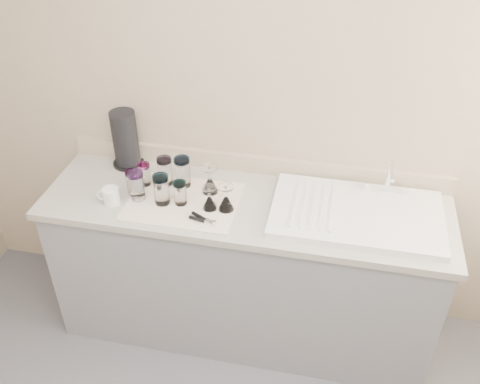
% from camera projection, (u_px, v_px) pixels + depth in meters
% --- Properties ---
extents(room_envelope, '(3.54, 3.50, 2.52)m').
position_uv_depth(room_envelope, '(152.00, 276.00, 1.35)').
color(room_envelope, '#4D4D51').
rests_on(room_envelope, ground).
extents(counter_unit, '(2.06, 0.62, 0.90)m').
position_uv_depth(counter_unit, '(245.00, 268.00, 2.94)').
color(counter_unit, slate).
rests_on(counter_unit, ground).
extents(sink_unit, '(0.82, 0.50, 0.22)m').
position_uv_depth(sink_unit, '(357.00, 213.00, 2.58)').
color(sink_unit, white).
rests_on(sink_unit, counter_unit).
extents(dish_towel, '(0.55, 0.42, 0.01)m').
position_uv_depth(dish_towel, '(183.00, 201.00, 2.68)').
color(dish_towel, white).
rests_on(dish_towel, counter_unit).
extents(tumbler_teal, '(0.06, 0.06, 0.12)m').
position_uv_depth(tumbler_teal, '(145.00, 174.00, 2.76)').
color(tumbler_teal, white).
rests_on(tumbler_teal, dish_towel).
extents(tumbler_cyan, '(0.08, 0.08, 0.15)m').
position_uv_depth(tumbler_cyan, '(165.00, 171.00, 2.76)').
color(tumbler_cyan, white).
rests_on(tumbler_cyan, dish_towel).
extents(tumbler_purple, '(0.08, 0.08, 0.16)m').
position_uv_depth(tumbler_purple, '(182.00, 172.00, 2.74)').
color(tumbler_purple, white).
rests_on(tumbler_purple, dish_towel).
extents(tumbler_magenta, '(0.08, 0.08, 0.16)m').
position_uv_depth(tumbler_magenta, '(137.00, 185.00, 2.65)').
color(tumbler_magenta, white).
rests_on(tumbler_magenta, dish_towel).
extents(tumbler_blue, '(0.08, 0.08, 0.16)m').
position_uv_depth(tumbler_blue, '(161.00, 189.00, 2.62)').
color(tumbler_blue, white).
rests_on(tumbler_blue, dish_towel).
extents(tumbler_lavender, '(0.06, 0.06, 0.13)m').
position_uv_depth(tumbler_lavender, '(180.00, 193.00, 2.63)').
color(tumbler_lavender, white).
rests_on(tumbler_lavender, dish_towel).
extents(tumbler_extra, '(0.07, 0.07, 0.13)m').
position_uv_depth(tumbler_extra, '(133.00, 182.00, 2.70)').
color(tumbler_extra, white).
rests_on(tumbler_extra, dish_towel).
extents(goblet_back_left, '(0.08, 0.08, 0.15)m').
position_uv_depth(goblet_back_left, '(210.00, 183.00, 2.72)').
color(goblet_back_left, white).
rests_on(goblet_back_left, dish_towel).
extents(goblet_front_left, '(0.07, 0.07, 0.13)m').
position_uv_depth(goblet_front_left, '(210.00, 201.00, 2.61)').
color(goblet_front_left, white).
rests_on(goblet_front_left, dish_towel).
extents(goblet_front_right, '(0.08, 0.08, 0.14)m').
position_uv_depth(goblet_front_right, '(226.00, 202.00, 2.60)').
color(goblet_front_right, white).
rests_on(goblet_front_right, dish_towel).
extents(can_opener, '(0.14, 0.09, 0.02)m').
position_uv_depth(can_opener, '(203.00, 220.00, 2.54)').
color(can_opener, silver).
rests_on(can_opener, dish_towel).
extents(white_mug, '(0.12, 0.09, 0.08)m').
position_uv_depth(white_mug, '(111.00, 196.00, 2.66)').
color(white_mug, white).
rests_on(white_mug, counter_unit).
extents(paper_towel_roll, '(0.17, 0.17, 0.32)m').
position_uv_depth(paper_towel_roll, '(125.00, 139.00, 2.88)').
color(paper_towel_roll, black).
rests_on(paper_towel_roll, counter_unit).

